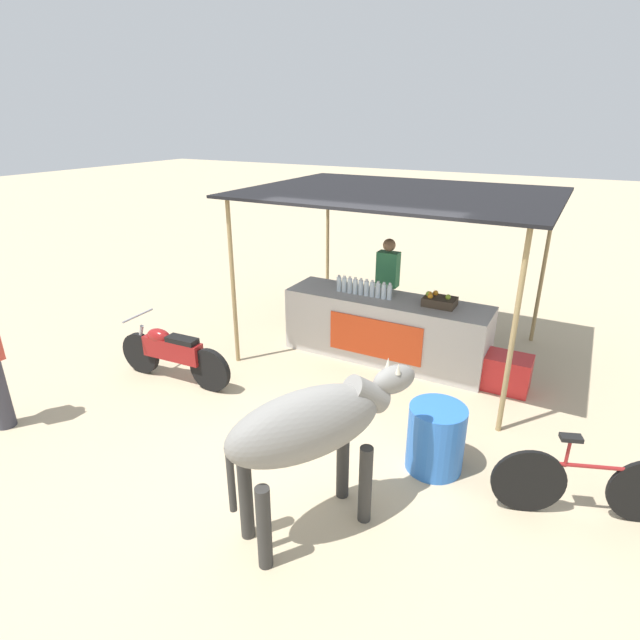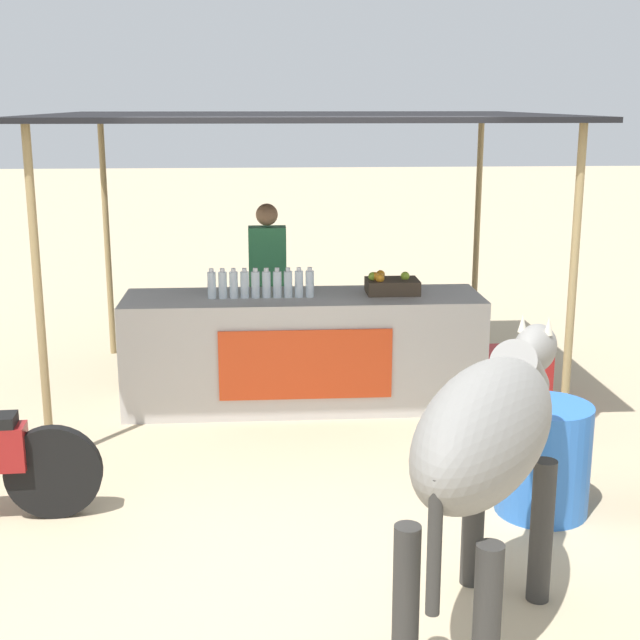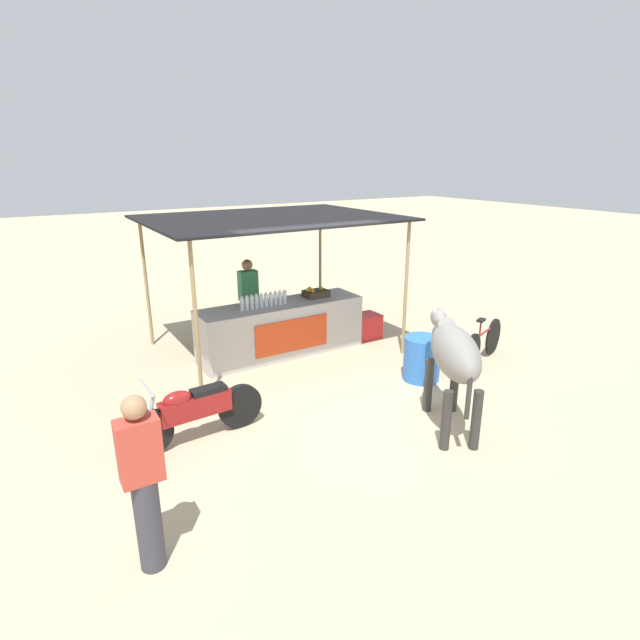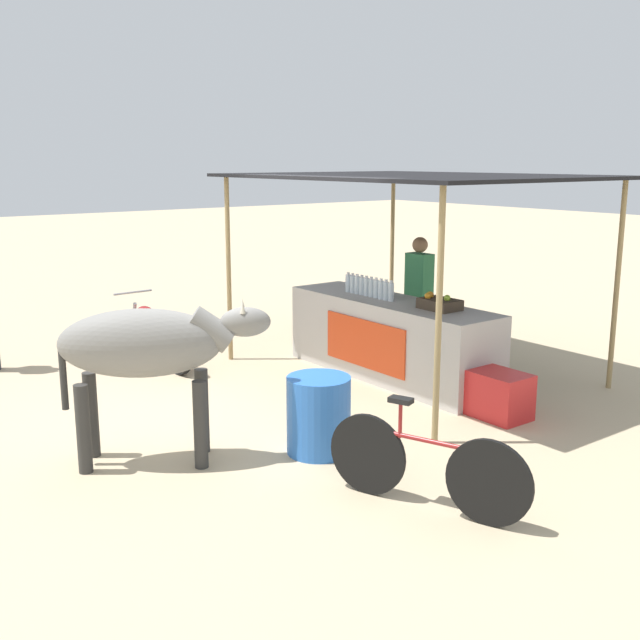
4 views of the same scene
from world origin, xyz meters
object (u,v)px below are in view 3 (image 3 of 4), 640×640
Objects in this scene: motorcycle_parked at (194,410)px; water_barrel at (422,359)px; vendor_behind_counter at (249,302)px; fruit_crate at (316,293)px; cooler_box at (364,326)px; passerby_on_street at (144,483)px; bicycle_leaning at (483,343)px; stall_counter at (281,329)px; cow at (453,354)px.

water_barrel is at bearing -1.43° from motorcycle_parked.
fruit_crate is at bearing -33.99° from vendor_behind_counter.
fruit_crate is at bearing 171.71° from cooler_box.
passerby_on_street is at bearing -143.46° from cooler_box.
fruit_crate is 3.10m from bicycle_leaning.
stall_counter is 1.82× the size of passerby_on_street.
vendor_behind_counter is at bearing 103.25° from cow.
cow is (-0.05, -3.49, 0.00)m from fruit_crate.
motorcycle_parked is at bearing -125.39° from vendor_behind_counter.
bicycle_leaning is (1.38, -0.03, -0.01)m from water_barrel.
motorcycle_parked is 1.15× the size of bicycle_leaning.
bicycle_leaning is (1.01, -2.08, 0.11)m from cooler_box.
water_barrel is 3.69m from motorcycle_parked.
passerby_on_street reaches higher than water_barrel.
vendor_behind_counter is at bearing 146.01° from fruit_crate.
motorcycle_parked is at bearing 178.59° from bicycle_leaning.
vendor_behind_counter is at bearing 136.43° from bicycle_leaning.
fruit_crate reaches higher than bicycle_leaning.
motorcycle_parked reaches higher than water_barrel.
stall_counter is at bearing -69.15° from vendor_behind_counter.
fruit_crate is 5.59m from passerby_on_street.
stall_counter is 2.57m from water_barrel.
bicycle_leaning is at bearing -64.08° from cooler_box.
cow is at bearing -148.96° from bicycle_leaning.
stall_counter is 3.07m from motorcycle_parked.
vendor_behind_counter is (-1.04, 0.70, -0.18)m from fruit_crate.
stall_counter is at bearing 101.52° from cow.
fruit_crate is 1.26m from vendor_behind_counter.
stall_counter is 6.82× the size of fruit_crate.
passerby_on_street is at bearing -164.71° from bicycle_leaning.
motorcycle_parked is 5.08m from bicycle_leaning.
water_barrel is 1.38m from bicycle_leaning.
stall_counter is 1.91× the size of bicycle_leaning.
vendor_behind_counter is at bearing 110.85° from stall_counter.
cow reaches higher than bicycle_leaning.
cooler_box is 0.38× the size of bicycle_leaning.
fruit_crate reaches higher than stall_counter.
vendor_behind_counter is 0.94× the size of cow.
vendor_behind_counter is 1.05× the size of bicycle_leaning.
fruit_crate is (0.75, 0.05, 0.55)m from stall_counter.
water_barrel is at bearing -56.68° from stall_counter.
stall_counter is 4.21× the size of water_barrel.
fruit_crate is 0.25× the size of cow.
water_barrel is 1.62m from cow.
cooler_box is 0.36× the size of passerby_on_street.
cow is (0.99, -4.19, 0.18)m from vendor_behind_counter.
stall_counter reaches higher than motorcycle_parked.
fruit_crate reaches higher than motorcycle_parked.
motorcycle_parked is (-2.98, 1.38, -0.60)m from cow.
cow reaches higher than fruit_crate.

